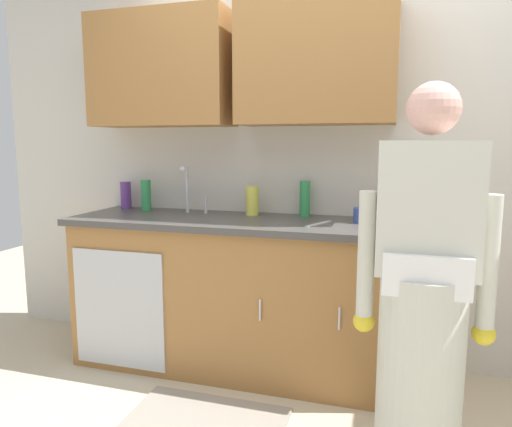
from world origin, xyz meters
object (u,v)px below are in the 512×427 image
(bottle_soap, at_px, (146,195))
(sink, at_px, (184,218))
(bottle_water_short, at_px, (389,200))
(knife_on_counter, at_px, (319,224))
(bottle_cleaner_spray, at_px, (252,201))
(bottle_dish_liquid, at_px, (126,195))
(person_at_sink, at_px, (422,319))
(sponge, at_px, (378,223))
(cup_by_sink, at_px, (360,215))
(bottle_water_tall, at_px, (305,199))

(bottle_soap, bearing_deg, sink, -24.03)
(bottle_water_short, height_order, knife_on_counter, bottle_water_short)
(bottle_cleaner_spray, distance_m, bottle_water_short, 0.84)
(bottle_cleaner_spray, bearing_deg, bottle_dish_liquid, 176.92)
(bottle_soap, height_order, knife_on_counter, bottle_soap)
(person_at_sink, relative_size, sponge, 14.73)
(bottle_water_short, relative_size, cup_by_sink, 2.86)
(bottle_soap, relative_size, bottle_water_short, 0.82)
(sink, height_order, cup_by_sink, sink)
(person_at_sink, bearing_deg, bottle_water_tall, 124.93)
(person_at_sink, relative_size, knife_on_counter, 6.75)
(person_at_sink, bearing_deg, bottle_dish_liquid, 153.70)
(bottle_water_short, xyz_separation_m, bottle_dish_liquid, (-1.78, 0.05, -0.03))
(bottle_water_short, distance_m, knife_on_counter, 0.45)
(person_at_sink, distance_m, bottle_soap, 2.00)
(cup_by_sink, distance_m, knife_on_counter, 0.25)
(bottle_cleaner_spray, bearing_deg, bottle_water_tall, 7.97)
(sink, height_order, sponge, sink)
(sink, bearing_deg, sponge, -1.06)
(bottle_cleaner_spray, distance_m, knife_on_counter, 0.52)
(bottle_water_tall, relative_size, cup_by_sink, 2.49)
(sink, xyz_separation_m, person_at_sink, (1.40, -0.75, -0.23))
(bottle_water_tall, relative_size, knife_on_counter, 0.93)
(bottle_soap, relative_size, knife_on_counter, 0.87)
(bottle_water_tall, distance_m, bottle_soap, 1.08)
(bottle_soap, distance_m, bottle_dish_liquid, 0.20)
(bottle_cleaner_spray, relative_size, bottle_water_tall, 0.83)
(cup_by_sink, xyz_separation_m, sponge, (0.10, -0.06, -0.03))
(sink, height_order, bottle_water_tall, sink)
(bottle_dish_liquid, bearing_deg, bottle_water_short, -1.73)
(person_at_sink, distance_m, cup_by_sink, 0.90)
(bottle_soap, bearing_deg, person_at_sink, -27.31)
(bottle_water_tall, bearing_deg, bottle_water_short, -5.54)
(bottle_water_short, relative_size, bottle_dish_liquid, 1.37)
(bottle_water_short, bearing_deg, sponge, -106.46)
(cup_by_sink, height_order, knife_on_counter, cup_by_sink)
(person_at_sink, distance_m, sponge, 0.80)
(sink, distance_m, person_at_sink, 1.60)
(bottle_water_tall, bearing_deg, person_at_sink, -55.07)
(person_at_sink, bearing_deg, sponge, 106.35)
(sink, xyz_separation_m, bottle_dish_liquid, (-0.54, 0.21, 0.11))
(bottle_water_short, bearing_deg, knife_on_counter, -149.34)
(person_at_sink, xyz_separation_m, bottle_water_tall, (-0.67, 0.95, 0.36))
(bottle_cleaner_spray, height_order, bottle_water_tall, bottle_water_tall)
(bottle_water_short, xyz_separation_m, sponge, (-0.05, -0.18, -0.11))
(sink, xyz_separation_m, bottle_water_tall, (0.73, 0.21, 0.13))
(bottle_water_tall, height_order, bottle_soap, bottle_water_tall)
(cup_by_sink, relative_size, sponge, 0.81)
(person_at_sink, bearing_deg, bottle_soap, 152.69)
(sink, relative_size, bottle_water_tall, 2.25)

